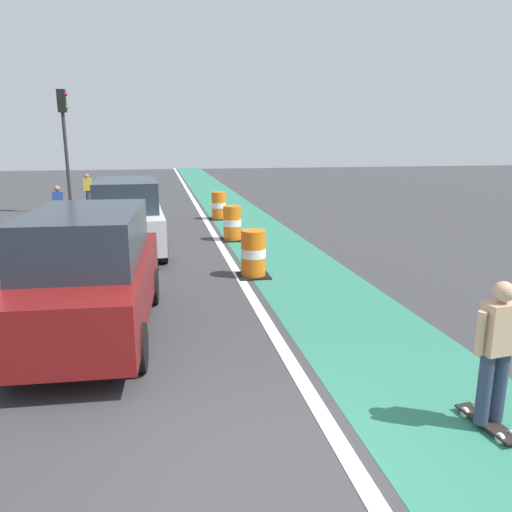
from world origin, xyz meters
TOP-DOWN VIEW (x-y plane):
  - ground_plane at (0.00, 0.00)m, footprint 100.00×100.00m
  - bike_lane_strip at (2.40, 12.00)m, footprint 2.50×80.00m
  - lane_divider_stripe at (0.90, 12.00)m, footprint 0.20×80.00m
  - skateboarder_on_lane at (2.61, 0.27)m, footprint 0.57×0.82m
  - parked_suv_nearest at (-1.99, 3.90)m, footprint 2.12×4.70m
  - parked_suv_second at (-1.73, 9.85)m, footprint 2.08×4.68m
  - traffic_barrel_front at (1.23, 6.77)m, footprint 0.73×0.73m
  - traffic_barrel_mid at (1.37, 11.00)m, footprint 0.73×0.73m
  - traffic_barrel_back at (1.45, 15.22)m, footprint 0.73×0.73m
  - traffic_light_corner at (-4.59, 18.01)m, footprint 0.41×0.32m
  - pedestrian_crossing at (-4.02, 19.16)m, footprint 0.34×0.20m
  - pedestrian_waiting at (-4.19, 13.37)m, footprint 0.34×0.20m

SIDE VIEW (x-z plane):
  - ground_plane at x=0.00m, z-range 0.00..0.00m
  - bike_lane_strip at x=2.40m, z-range 0.00..0.01m
  - lane_divider_stripe at x=0.90m, z-range 0.00..0.01m
  - traffic_barrel_front at x=1.23m, z-range -0.01..1.08m
  - traffic_barrel_mid at x=1.37m, z-range -0.01..1.08m
  - traffic_barrel_back at x=1.45m, z-range -0.01..1.08m
  - pedestrian_crossing at x=-4.02m, z-range 0.06..1.67m
  - pedestrian_waiting at x=-4.19m, z-range 0.06..1.67m
  - skateboarder_on_lane at x=2.61m, z-range 0.07..1.76m
  - parked_suv_nearest at x=-1.99m, z-range 0.02..2.06m
  - parked_suv_second at x=-1.73m, z-range 0.02..2.06m
  - traffic_light_corner at x=-4.59m, z-range 0.95..6.05m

